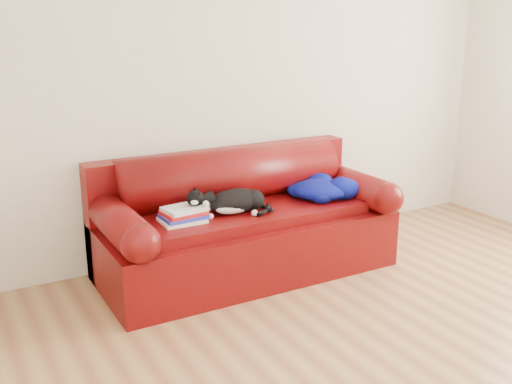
% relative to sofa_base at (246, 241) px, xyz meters
% --- Properties ---
extents(ground, '(4.50, 4.50, 0.00)m').
position_rel_sofa_base_xyz_m(ground, '(0.38, -1.49, -0.24)').
color(ground, brown).
rests_on(ground, ground).
extents(room_shell, '(4.52, 4.02, 2.61)m').
position_rel_sofa_base_xyz_m(room_shell, '(0.50, -1.48, 1.43)').
color(room_shell, beige).
rests_on(room_shell, ground).
extents(sofa_base, '(2.10, 0.90, 0.50)m').
position_rel_sofa_base_xyz_m(sofa_base, '(0.00, 0.00, 0.00)').
color(sofa_base, '#400208').
rests_on(sofa_base, ground).
extents(sofa_back, '(2.10, 1.01, 0.88)m').
position_rel_sofa_base_xyz_m(sofa_back, '(0.00, 0.24, 0.30)').
color(sofa_back, '#400208').
rests_on(sofa_back, ground).
extents(book_stack, '(0.29, 0.24, 0.10)m').
position_rel_sofa_base_xyz_m(book_stack, '(-0.52, -0.08, 0.31)').
color(book_stack, '#EDECCC').
rests_on(book_stack, sofa_base).
extents(cat, '(0.55, 0.34, 0.21)m').
position_rel_sofa_base_xyz_m(cat, '(-0.14, -0.09, 0.34)').
color(cat, black).
rests_on(cat, sofa_base).
extents(blanket, '(0.54, 0.51, 0.16)m').
position_rel_sofa_base_xyz_m(blanket, '(0.61, -0.07, 0.33)').
color(blanket, '#02104A').
rests_on(blanket, sofa_base).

